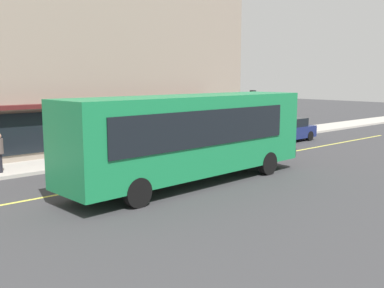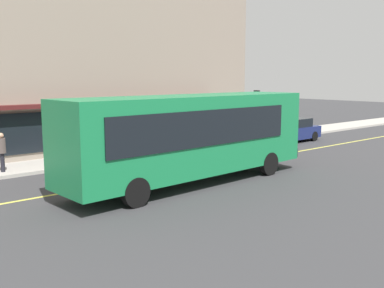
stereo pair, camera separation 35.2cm
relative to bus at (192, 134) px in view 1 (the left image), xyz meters
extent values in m
plane|color=#38383A|center=(2.10, 1.90, -1.99)|extent=(120.00, 120.00, 0.00)
cube|color=#B2ADA3|center=(2.10, 6.99, -1.91)|extent=(80.00, 2.76, 0.15)
cube|color=#D8D14C|center=(2.10, 1.90, -1.98)|extent=(36.00, 0.16, 0.01)
cube|color=gray|center=(0.46, 13.24, 3.13)|extent=(22.96, 9.73, 10.23)
cube|color=#4C1919|center=(0.46, 8.12, 0.81)|extent=(16.07, 0.70, 0.20)
cube|color=black|center=(0.46, 8.34, -0.49)|extent=(13.77, 0.08, 2.00)
cube|color=#197F47|center=(-0.04, 0.00, 0.01)|extent=(11.10, 3.01, 3.00)
cube|color=black|center=(5.41, 0.25, 0.37)|extent=(0.22, 2.10, 1.80)
cube|color=black|center=(-0.40, 1.25, 0.37)|extent=(8.79, 0.47, 1.32)
cube|color=black|center=(-0.28, -1.28, 0.37)|extent=(8.79, 0.47, 1.32)
cube|color=#0CF259|center=(5.48, 0.26, 1.26)|extent=(0.17, 1.90, 0.36)
cube|color=#2D2D33|center=(5.51, 0.26, -1.24)|extent=(0.27, 2.40, 0.40)
cylinder|color=black|center=(3.43, 1.29, -1.49)|extent=(1.01, 0.35, 1.00)
cylinder|color=black|center=(3.53, -0.97, -1.49)|extent=(1.01, 0.35, 1.00)
cylinder|color=black|center=(-3.61, 0.96, -1.49)|extent=(1.01, 0.35, 1.00)
cylinder|color=black|center=(-3.50, -1.29, -1.49)|extent=(1.01, 0.35, 1.00)
cylinder|color=#2D2D33|center=(10.87, 6.07, -0.24)|extent=(0.12, 0.12, 3.20)
cube|color=black|center=(10.87, 6.27, 0.91)|extent=(0.30, 0.30, 0.90)
sphere|color=red|center=(10.87, 6.44, 1.18)|extent=(0.18, 0.18, 0.18)
sphere|color=orange|center=(10.87, 6.44, 0.91)|extent=(0.18, 0.18, 0.18)
sphere|color=green|center=(10.87, 6.44, 0.64)|extent=(0.18, 0.18, 0.18)
cube|color=navy|center=(12.40, 4.60, -1.39)|extent=(4.34, 1.89, 0.75)
cube|color=black|center=(12.55, 4.60, -0.74)|extent=(2.44, 1.56, 0.55)
cylinder|color=black|center=(11.00, 3.75, -1.67)|extent=(0.64, 0.23, 0.64)
cylinder|color=black|center=(10.96, 5.39, -1.67)|extent=(0.64, 0.23, 0.64)
cylinder|color=black|center=(13.83, 3.81, -1.67)|extent=(0.64, 0.23, 0.64)
cylinder|color=black|center=(13.80, 5.45, -1.67)|extent=(0.64, 0.23, 0.64)
cylinder|color=black|center=(2.03, 7.80, -1.42)|extent=(0.18, 0.18, 0.84)
cylinder|color=#B28C33|center=(2.03, 7.80, -0.67)|extent=(0.34, 0.34, 0.66)
sphere|color=tan|center=(2.03, 7.80, -0.22)|extent=(0.23, 0.23, 0.23)
cylinder|color=black|center=(-5.28, 6.41, -1.43)|extent=(0.18, 0.18, 0.82)
camera|label=1|loc=(-11.39, -12.90, 2.22)|focal=41.36mm
camera|label=2|loc=(-11.12, -13.13, 2.22)|focal=41.36mm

